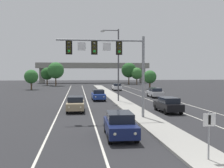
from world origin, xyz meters
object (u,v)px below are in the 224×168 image
object	(u,v)px
tree_far_left_a	(56,70)
tree_far_left_b	(47,74)
car_oncoming_blue	(98,95)
car_receding_silver	(155,92)
tree_far_right_b	(150,77)
street_lamp_median	(117,61)
tree_far_right_c	(129,70)
median_sign_post	(209,129)
tree_far_left_c	(31,77)
tree_far_right_a	(137,73)
overhead_signal_mast	(113,57)
car_oncoming_tan	(76,104)
car_receding_black	(168,105)
car_receding_white	(117,87)
car_oncoming_navy	(120,124)

from	to	relation	value
tree_far_left_a	tree_far_left_b	bearing A→B (deg)	127.96
tree_far_left_a	car_oncoming_blue	bearing A→B (deg)	-77.46
car_receding_silver	tree_far_right_b	world-z (taller)	tree_far_right_b
street_lamp_median	car_receding_silver	size ratio (longest dim) A/B	2.23
tree_far_right_c	median_sign_post	bearing A→B (deg)	-98.26
car_oncoming_blue	tree_far_left_c	xyz separation A→B (m)	(-13.95, 26.08, 2.29)
tree_far_left_b	tree_far_right_c	bearing A→B (deg)	8.32
tree_far_right_a	car_receding_silver	bearing A→B (deg)	-98.89
overhead_signal_mast	car_oncoming_tan	distance (m)	7.82
median_sign_post	car_oncoming_tan	distance (m)	18.30
car_receding_black	car_receding_silver	distance (m)	16.51
tree_far_right_b	car_oncoming_blue	bearing A→B (deg)	-120.74
tree_far_right_b	tree_far_right_a	xyz separation A→B (m)	(2.22, 24.56, 0.70)
car_receding_white	tree_far_right_b	xyz separation A→B (m)	(8.69, 3.26, 2.20)
street_lamp_median	car_receding_white	world-z (taller)	street_lamp_median
car_oncoming_tan	car_receding_white	world-z (taller)	same
street_lamp_median	tree_far_left_b	size ratio (longest dim) A/B	1.78
car_receding_black	tree_far_left_a	size ratio (longest dim) A/B	0.63
overhead_signal_mast	car_receding_white	distance (m)	38.06
median_sign_post	car_oncoming_blue	xyz separation A→B (m)	(-2.94, 28.03, -0.77)
car_oncoming_navy	car_receding_black	bearing A→B (deg)	56.01
street_lamp_median	car_oncoming_tan	distance (m)	11.26
car_oncoming_navy	car_oncoming_blue	bearing A→B (deg)	89.11
car_receding_silver	tree_far_left_b	bearing A→B (deg)	116.99
tree_far_right_b	tree_far_left_b	xyz separation A→B (m)	(-27.11, 22.45, 0.65)
car_oncoming_blue	tree_far_left_a	world-z (taller)	tree_far_left_a
overhead_signal_mast	median_sign_post	world-z (taller)	overhead_signal_mast
car_oncoming_tan	tree_far_left_c	size ratio (longest dim) A/B	0.94
street_lamp_median	car_receding_silver	distance (m)	10.52
tree_far_left_c	tree_far_right_c	bearing A→B (deg)	41.15
car_receding_black	tree_far_left_c	distance (m)	43.90
median_sign_post	car_oncoming_tan	world-z (taller)	median_sign_post
tree_far_left_c	car_receding_silver	bearing A→B (deg)	-43.97
tree_far_left_c	tree_far_right_c	world-z (taller)	tree_far_right_c
car_oncoming_blue	car_receding_silver	distance (m)	10.18
car_oncoming_navy	tree_far_left_b	world-z (taller)	tree_far_left_b
tree_far_left_a	tree_far_right_c	world-z (taller)	tree_far_right_c
car_oncoming_tan	car_receding_white	size ratio (longest dim) A/B	1.00
median_sign_post	car_oncoming_navy	size ratio (longest dim) A/B	0.49
car_receding_white	tree_far_right_c	world-z (taller)	tree_far_right_c
car_oncoming_navy	street_lamp_median	bearing A→B (deg)	82.23
street_lamp_median	tree_far_left_a	size ratio (longest dim) A/B	1.39
tree_far_right_a	overhead_signal_mast	bearing A→B (deg)	-104.38
tree_far_right_a	car_oncoming_blue	bearing A→B (deg)	-108.88
car_receding_silver	tree_far_right_a	world-z (taller)	tree_far_right_a
car_oncoming_blue	tree_far_left_a	bearing A→B (deg)	102.54
car_oncoming_navy	car_oncoming_tan	xyz separation A→B (m)	(-2.92, 11.82, 0.00)
street_lamp_median	car_oncoming_blue	xyz separation A→B (m)	(-2.40, 2.47, -4.97)
car_receding_black	car_oncoming_blue	bearing A→B (deg)	116.04
car_oncoming_tan	car_receding_white	xyz separation A→B (m)	(9.12, 32.01, 0.00)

